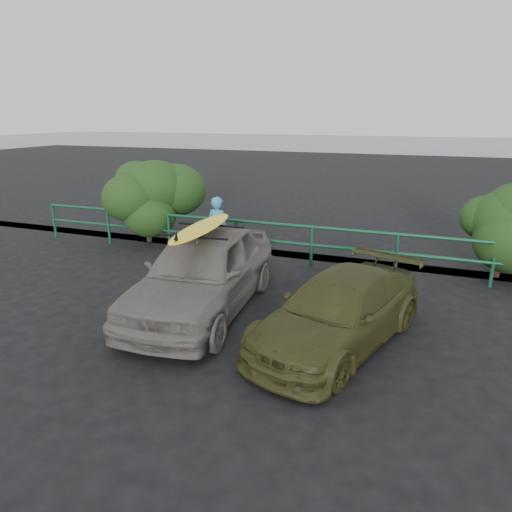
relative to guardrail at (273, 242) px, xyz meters
The scene contains 10 objects.
ground 5.03m from the guardrail, 90.00° to the right, with size 80.00×80.00×0.00m, color black.
ocean 55.00m from the guardrail, 90.00° to the left, with size 200.00×200.00×0.00m, color slate.
guardrail is the anchor object (origin of this frame).
shrub_left 4.85m from the guardrail, behind, with size 3.20×2.40×2.13m, color #234419, non-canonical shape.
shrub_right 5.05m from the guardrail, ahead, with size 3.20×2.40×1.98m, color #234419, non-canonical shape.
sedan 3.27m from the guardrail, 95.18° to the right, with size 1.82×4.52×1.54m, color slate.
olive_vehicle 4.39m from the guardrail, 57.33° to the right, with size 1.58×3.90×1.13m, color #3B3C1A.
man 1.42m from the guardrail, 164.71° to the right, with size 0.61×0.40×1.66m, color #3F9CBE.
roof_rack 3.42m from the guardrail, 95.18° to the right, with size 1.34×0.94×0.04m, color black, non-canonical shape.
surfboard 3.44m from the guardrail, 95.18° to the right, with size 0.52×2.51×0.07m, color yellow.
Camera 1 is at (3.49, -5.49, 3.60)m, focal length 32.00 mm.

